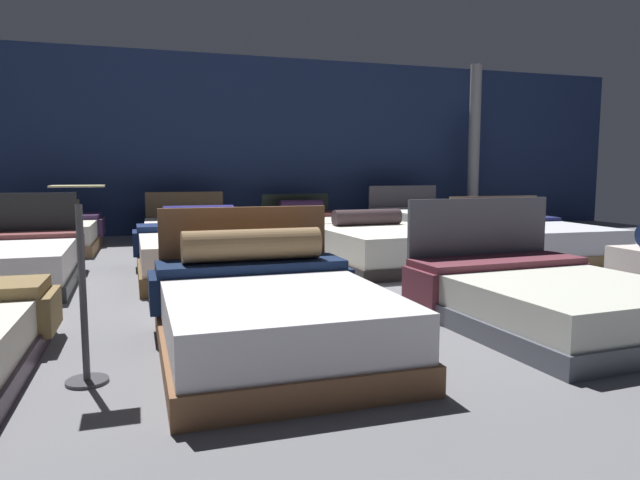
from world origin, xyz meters
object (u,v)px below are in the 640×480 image
at_px(bed_8, 43,234).
at_px(bed_11, 426,223).
at_px(bed_6, 387,247).
at_px(support_pillar, 474,147).
at_px(bed_9, 189,233).
at_px(bed_10, 311,227).
at_px(bed_1, 270,314).
at_px(bed_7, 530,239).
at_px(bed_5, 207,253).
at_px(bed_2, 547,299).
at_px(price_sign, 84,307).

height_order(bed_8, bed_11, bed_11).
bearing_deg(bed_11, bed_6, -127.12).
bearing_deg(bed_11, support_pillar, 33.50).
bearing_deg(bed_9, bed_10, 4.25).
height_order(bed_1, bed_7, bed_1).
distance_m(bed_11, support_pillar, 2.66).
bearing_deg(bed_1, bed_11, 53.82).
xyz_separation_m(bed_6, bed_7, (2.27, 0.10, 0.01)).
bearing_deg(bed_8, support_pillar, 10.10).
bearing_deg(bed_7, bed_10, 130.07).
height_order(bed_5, bed_11, bed_11).
xyz_separation_m(bed_10, support_pillar, (4.08, 1.17, 1.52)).
bearing_deg(bed_9, bed_6, -52.22).
relative_size(bed_5, bed_7, 0.99).
xyz_separation_m(bed_2, bed_11, (2.20, 6.09, 0.03)).
relative_size(bed_9, bed_11, 1.04).
height_order(bed_10, price_sign, price_sign).
height_order(bed_5, bed_9, bed_9).
distance_m(bed_1, bed_7, 5.48).
height_order(bed_6, bed_11, bed_11).
relative_size(bed_8, support_pillar, 0.59).
height_order(bed_6, support_pillar, support_pillar).
bearing_deg(bed_2, bed_10, 87.94).
bearing_deg(bed_9, bed_8, -178.28).
height_order(bed_2, bed_10, bed_2).
xyz_separation_m(bed_2, bed_5, (-2.30, 3.10, 0.04)).
xyz_separation_m(bed_7, bed_11, (-0.06, 2.96, -0.01)).
xyz_separation_m(bed_6, bed_8, (-4.45, 3.03, 0.00)).
bearing_deg(bed_6, bed_11, 51.12).
bearing_deg(bed_6, support_pillar, 44.02).
bearing_deg(bed_11, bed_8, 178.98).
relative_size(bed_7, bed_9, 0.99).
bearing_deg(bed_11, bed_7, -90.12).
bearing_deg(bed_5, bed_10, 53.84).
xyz_separation_m(bed_6, bed_9, (-2.23, 3.04, -0.05)).
xyz_separation_m(bed_5, bed_6, (2.29, -0.07, -0.01)).
bearing_deg(bed_1, bed_2, -0.33).
distance_m(bed_5, bed_8, 3.67).
height_order(bed_9, support_pillar, support_pillar).
bearing_deg(price_sign, bed_10, 62.70).
height_order(bed_5, price_sign, price_sign).
bearing_deg(support_pillar, bed_10, -163.94).
distance_m(bed_9, bed_10, 2.16).
xyz_separation_m(bed_9, price_sign, (-1.14, -6.30, 0.25)).
distance_m(bed_5, bed_11, 5.40).
distance_m(bed_1, price_sign, 1.18).
distance_m(bed_6, bed_7, 2.27).
distance_m(bed_8, bed_9, 2.22).
height_order(bed_1, bed_11, same).
height_order(bed_5, bed_10, bed_10).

